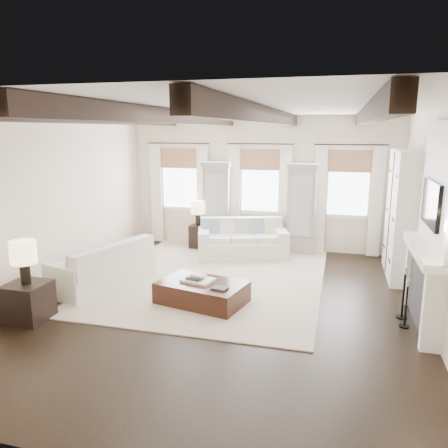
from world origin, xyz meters
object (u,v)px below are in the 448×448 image
(side_table_back, at_px, (198,236))
(sofa_back, at_px, (242,241))
(ottoman, at_px, (202,293))
(sofa_left, at_px, (105,268))
(side_table_front, at_px, (28,302))

(side_table_back, bearing_deg, sofa_back, -19.03)
(sofa_back, height_order, ottoman, sofa_back)
(sofa_left, xyz_separation_m, ottoman, (1.99, -0.32, -0.16))
(sofa_back, height_order, side_table_back, sofa_back)
(side_table_back, bearing_deg, side_table_front, -104.56)
(sofa_left, relative_size, ottoman, 1.51)
(ottoman, height_order, side_table_back, side_table_back)
(sofa_back, height_order, sofa_left, sofa_back)
(sofa_back, relative_size, side_table_back, 3.80)
(ottoman, bearing_deg, sofa_left, -176.44)
(side_table_front, bearing_deg, sofa_left, 76.76)
(ottoman, distance_m, side_table_front, 2.72)
(ottoman, xyz_separation_m, side_table_front, (-2.38, -1.31, 0.11))
(sofa_left, distance_m, ottoman, 2.03)
(sofa_back, height_order, side_table_front, sofa_back)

